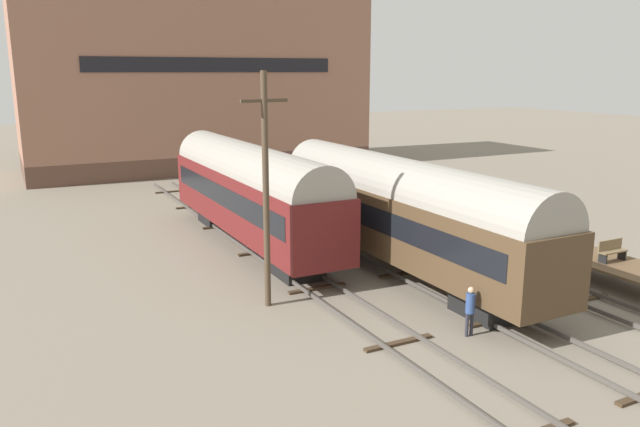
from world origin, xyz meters
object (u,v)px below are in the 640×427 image
(bench, at_px, (612,250))
(person_worker, at_px, (470,306))
(train_car_maroon, at_px, (250,189))
(utility_pole, at_px, (266,189))
(train_car_brown, at_px, (401,208))

(bench, distance_m, person_worker, 9.13)
(train_car_maroon, xyz_separation_m, utility_pole, (-2.51, -8.32, 1.61))
(train_car_maroon, xyz_separation_m, bench, (11.52, -12.53, -1.53))
(train_car_maroon, bearing_deg, person_worker, -79.82)
(bench, xyz_separation_m, person_worker, (-8.98, -1.58, -0.40))
(train_car_brown, distance_m, utility_pole, 7.18)
(train_car_brown, distance_m, person_worker, 7.45)
(train_car_brown, distance_m, bench, 9.07)
(person_worker, bearing_deg, utility_pole, 131.05)
(train_car_brown, relative_size, bench, 12.78)
(utility_pole, bearing_deg, person_worker, -48.95)
(person_worker, height_order, utility_pole, utility_pole)
(bench, height_order, utility_pole, utility_pole)
(train_car_brown, xyz_separation_m, utility_pole, (-6.88, -1.18, 1.68))
(train_car_maroon, height_order, person_worker, train_car_maroon)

